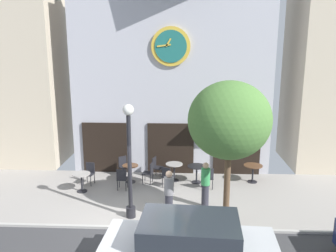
{
  "coord_description": "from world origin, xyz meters",
  "views": [
    {
      "loc": [
        1.51,
        -9.86,
        5.63
      ],
      "look_at": [
        0.92,
        2.56,
        2.77
      ],
      "focal_mm": 37.08,
      "sensor_mm": 36.0,
      "label": 1
    }
  ],
  "objects_px": {
    "cafe_table_center_right": "(253,170)",
    "cafe_chair_outer": "(122,178)",
    "parked_car_silver": "(189,249)",
    "cafe_table_rightmost": "(130,171)",
    "cafe_chair_mid_row": "(208,177)",
    "cafe_table_center_left": "(82,179)",
    "pedestrian_grey": "(169,194)",
    "cafe_table_near_curb": "(174,169)",
    "cafe_chair_by_entrance": "(156,166)",
    "cafe_table_near_door": "(197,170)",
    "cafe_chair_near_tree": "(124,165)",
    "cafe_chair_right_end": "(167,175)",
    "cafe_chair_under_awning": "(89,172)",
    "street_lamp": "(130,162)",
    "street_tree": "(230,121)",
    "cafe_chair_curbside": "(149,171)",
    "pedestrian_green": "(205,184)"
  },
  "relations": [
    {
      "from": "cafe_chair_outer",
      "to": "pedestrian_green",
      "type": "distance_m",
      "value": 3.51
    },
    {
      "from": "street_tree",
      "to": "cafe_table_rightmost",
      "type": "bearing_deg",
      "value": 137.49
    },
    {
      "from": "cafe_chair_right_end",
      "to": "cafe_chair_mid_row",
      "type": "bearing_deg",
      "value": -3.06
    },
    {
      "from": "cafe_chair_curbside",
      "to": "pedestrian_grey",
      "type": "relative_size",
      "value": 0.54
    },
    {
      "from": "cafe_table_near_door",
      "to": "cafe_chair_right_end",
      "type": "xyz_separation_m",
      "value": [
        -1.22,
        -0.61,
        -0.02
      ]
    },
    {
      "from": "cafe_table_rightmost",
      "to": "cafe_chair_mid_row",
      "type": "relative_size",
      "value": 0.84
    },
    {
      "from": "cafe_table_center_left",
      "to": "pedestrian_grey",
      "type": "distance_m",
      "value": 4.08
    },
    {
      "from": "street_tree",
      "to": "parked_car_silver",
      "type": "xyz_separation_m",
      "value": [
        -1.23,
        -2.73,
        -2.66
      ]
    },
    {
      "from": "cafe_table_rightmost",
      "to": "cafe_table_near_curb",
      "type": "xyz_separation_m",
      "value": [
        1.84,
        0.26,
        0.03
      ]
    },
    {
      "from": "cafe_table_center_right",
      "to": "parked_car_silver",
      "type": "distance_m",
      "value": 6.9
    },
    {
      "from": "street_tree",
      "to": "pedestrian_green",
      "type": "xyz_separation_m",
      "value": [
        -0.61,
        1.15,
        -2.55
      ]
    },
    {
      "from": "cafe_table_near_door",
      "to": "cafe_chair_near_tree",
      "type": "relative_size",
      "value": 0.86
    },
    {
      "from": "cafe_table_center_right",
      "to": "pedestrian_green",
      "type": "distance_m",
      "value": 3.25
    },
    {
      "from": "cafe_table_rightmost",
      "to": "cafe_chair_by_entrance",
      "type": "bearing_deg",
      "value": 31.22
    },
    {
      "from": "cafe_table_near_curb",
      "to": "cafe_chair_right_end",
      "type": "xyz_separation_m",
      "value": [
        -0.26,
        -0.78,
        -0.02
      ]
    },
    {
      "from": "street_tree",
      "to": "parked_car_silver",
      "type": "height_order",
      "value": "street_tree"
    },
    {
      "from": "street_lamp",
      "to": "cafe_chair_by_entrance",
      "type": "distance_m",
      "value": 3.99
    },
    {
      "from": "cafe_chair_outer",
      "to": "cafe_chair_under_awning",
      "type": "bearing_deg",
      "value": 157.76
    },
    {
      "from": "cafe_table_near_curb",
      "to": "cafe_chair_by_entrance",
      "type": "height_order",
      "value": "cafe_chair_by_entrance"
    },
    {
      "from": "cafe_chair_under_awning",
      "to": "parked_car_silver",
      "type": "relative_size",
      "value": 0.2
    },
    {
      "from": "street_tree",
      "to": "cafe_table_center_left",
      "type": "distance_m",
      "value": 6.53
    },
    {
      "from": "cafe_chair_right_end",
      "to": "cafe_chair_under_awning",
      "type": "relative_size",
      "value": 1.0
    },
    {
      "from": "street_lamp",
      "to": "cafe_chair_mid_row",
      "type": "distance_m",
      "value": 3.94
    },
    {
      "from": "cafe_table_rightmost",
      "to": "cafe_chair_near_tree",
      "type": "bearing_deg",
      "value": 120.94
    },
    {
      "from": "cafe_table_near_door",
      "to": "cafe_chair_near_tree",
      "type": "xyz_separation_m",
      "value": [
        -3.2,
        0.58,
        -0.02
      ]
    },
    {
      "from": "parked_car_silver",
      "to": "pedestrian_grey",
      "type": "bearing_deg",
      "value": 101.94
    },
    {
      "from": "street_lamp",
      "to": "cafe_table_near_curb",
      "type": "relative_size",
      "value": 5.06
    },
    {
      "from": "street_tree",
      "to": "cafe_chair_near_tree",
      "type": "height_order",
      "value": "street_tree"
    },
    {
      "from": "street_lamp",
      "to": "cafe_chair_near_tree",
      "type": "distance_m",
      "value": 4.09
    },
    {
      "from": "cafe_chair_outer",
      "to": "pedestrian_grey",
      "type": "distance_m",
      "value": 2.99
    },
    {
      "from": "cafe_chair_curbside",
      "to": "cafe_chair_outer",
      "type": "bearing_deg",
      "value": -143.74
    },
    {
      "from": "cafe_chair_mid_row",
      "to": "parked_car_silver",
      "type": "height_order",
      "value": "parked_car_silver"
    },
    {
      "from": "cafe_chair_near_tree",
      "to": "pedestrian_grey",
      "type": "xyz_separation_m",
      "value": [
        2.17,
        -3.74,
        0.33
      ]
    },
    {
      "from": "pedestrian_grey",
      "to": "street_tree",
      "type": "bearing_deg",
      "value": -8.0
    },
    {
      "from": "cafe_chair_right_end",
      "to": "cafe_chair_under_awning",
      "type": "bearing_deg",
      "value": 175.01
    },
    {
      "from": "cafe_table_near_curb",
      "to": "cafe_table_center_right",
      "type": "bearing_deg",
      "value": -0.04
    },
    {
      "from": "street_tree",
      "to": "cafe_chair_mid_row",
      "type": "relative_size",
      "value": 5.16
    },
    {
      "from": "cafe_table_rightmost",
      "to": "cafe_chair_mid_row",
      "type": "distance_m",
      "value": 3.28
    },
    {
      "from": "cafe_chair_right_end",
      "to": "cafe_chair_under_awning",
      "type": "xyz_separation_m",
      "value": [
        -3.26,
        0.28,
        0.0
      ]
    },
    {
      "from": "cafe_chair_near_tree",
      "to": "pedestrian_green",
      "type": "bearing_deg",
      "value": -39.74
    },
    {
      "from": "cafe_table_center_left",
      "to": "cafe_chair_near_tree",
      "type": "relative_size",
      "value": 0.84
    },
    {
      "from": "pedestrian_green",
      "to": "street_lamp",
      "type": "bearing_deg",
      "value": -160.87
    },
    {
      "from": "cafe_table_center_right",
      "to": "cafe_chair_outer",
      "type": "xyz_separation_m",
      "value": [
        -5.38,
        -1.09,
        -0.03
      ]
    },
    {
      "from": "street_lamp",
      "to": "cafe_table_near_curb",
      "type": "height_order",
      "value": "street_lamp"
    },
    {
      "from": "cafe_table_near_curb",
      "to": "cafe_chair_near_tree",
      "type": "xyz_separation_m",
      "value": [
        -2.24,
        0.42,
        -0.02
      ]
    },
    {
      "from": "pedestrian_grey",
      "to": "cafe_table_center_left",
      "type": "bearing_deg",
      "value": 150.48
    },
    {
      "from": "cafe_chair_curbside",
      "to": "parked_car_silver",
      "type": "bearing_deg",
      "value": -75.15
    },
    {
      "from": "cafe_table_rightmost",
      "to": "cafe_chair_near_tree",
      "type": "relative_size",
      "value": 0.84
    },
    {
      "from": "cafe_table_near_curb",
      "to": "pedestrian_grey",
      "type": "xyz_separation_m",
      "value": [
        -0.08,
        -3.32,
        0.32
      ]
    },
    {
      "from": "cafe_table_rightmost",
      "to": "cafe_chair_curbside",
      "type": "bearing_deg",
      "value": -5.81
    }
  ]
}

